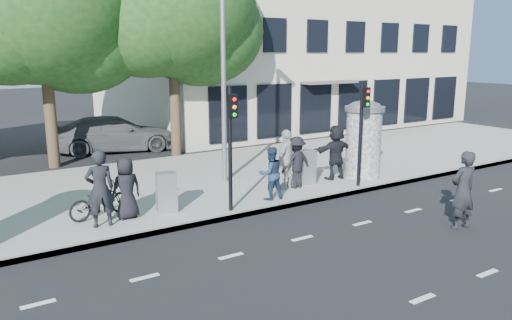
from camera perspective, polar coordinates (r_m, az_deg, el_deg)
ground at (r=11.34m, az=9.73°, el=-10.98°), size 120.00×120.00×0.00m
sidewalk at (r=17.28m, az=-7.19°, el=-2.45°), size 40.00×8.00×0.15m
curb at (r=13.96m, az=-0.13°, el=-5.96°), size 40.00×0.10×0.16m
lane_dash_near at (r=10.00m, az=18.51°, el=-14.80°), size 32.00×0.12×0.01m
lane_dash_far at (r=12.33m, az=5.31°, el=-8.89°), size 32.00×0.12×0.01m
ad_column_right at (r=17.67m, az=12.20°, el=2.55°), size 1.36×1.36×2.65m
traffic_pole_near at (r=13.34m, az=-2.87°, el=2.71°), size 0.22×0.31×3.40m
traffic_pole_far at (r=16.23m, az=12.04°, el=4.18°), size 0.22×0.31×3.40m
street_lamp at (r=16.32m, az=-3.68°, el=13.50°), size 0.25×0.93×8.00m
tree_near_left at (r=20.71m, az=-23.39°, el=15.81°), size 6.80×6.80×8.97m
tree_center at (r=21.79m, az=-9.63°, el=17.05°), size 7.00×7.00×9.30m
building at (r=33.62m, az=2.15°, el=14.94°), size 20.30×15.85×12.00m
ped_a at (r=13.42m, az=-14.60°, el=-3.15°), size 0.85×0.60×1.63m
ped_b at (r=12.95m, az=-17.41°, el=-3.16°), size 0.75×0.52×1.95m
ped_c at (r=14.68m, az=1.68°, el=-1.53°), size 0.80×0.64×1.58m
ped_d at (r=15.97m, az=4.61°, el=-0.27°), size 1.08×0.63×1.67m
ped_e at (r=15.86m, az=3.55°, el=0.10°), size 1.28×1.05×1.91m
ped_f at (r=17.22m, az=9.12°, el=0.91°), size 1.80×0.79×1.88m
man_road at (r=13.68m, az=22.60°, el=-3.21°), size 0.80×0.58×2.03m
bicycle at (r=13.79m, az=-17.35°, el=-4.45°), size 0.93×1.83×0.92m
cabinet_left at (r=13.79m, az=-10.20°, el=-3.66°), size 0.60×0.49×1.11m
cabinet_right at (r=16.51m, az=5.76°, el=-0.80°), size 0.58×0.45×1.14m
car_right at (r=23.48m, az=-15.88°, el=2.89°), size 3.25×5.81×1.59m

